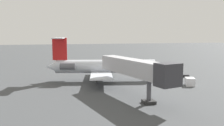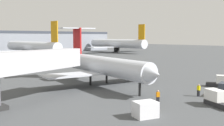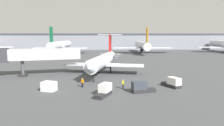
# 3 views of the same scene
# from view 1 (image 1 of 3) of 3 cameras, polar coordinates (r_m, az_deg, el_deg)

# --- Properties ---
(ground_plane) EXTENTS (400.00, 400.00, 0.10)m
(ground_plane) POSITION_cam_1_polar(r_m,az_deg,el_deg) (55.91, -3.16, -3.88)
(ground_plane) COLOR #424447
(regional_jet) EXTENTS (20.61, 26.52, 9.83)m
(regional_jet) POSITION_cam_1_polar(r_m,az_deg,el_deg) (52.55, -2.37, -0.75)
(regional_jet) COLOR silver
(regional_jet) RESTS_ON ground_plane
(jet_bridge) EXTENTS (18.77, 7.26, 6.70)m
(jet_bridge) POSITION_cam_1_polar(r_m,az_deg,el_deg) (37.80, 6.43, -1.42)
(jet_bridge) COLOR #ADADB2
(jet_bridge) RESTS_ON ground_plane
(ground_crew_marshaller) EXTENTS (0.48, 0.43, 1.69)m
(ground_crew_marshaller) POSITION_cam_1_polar(r_m,az_deg,el_deg) (54.22, 13.26, -3.43)
(ground_crew_marshaller) COLOR black
(ground_crew_marshaller) RESTS_ON ground_plane
(ground_crew_loader) EXTENTS (0.35, 0.45, 1.69)m
(ground_crew_loader) POSITION_cam_1_polar(r_m,az_deg,el_deg) (61.37, 11.21, -2.17)
(ground_crew_loader) COLOR black
(ground_crew_loader) RESTS_ON ground_plane
(baggage_tug_lead) EXTENTS (3.01, 4.21, 1.90)m
(baggage_tug_lead) POSITION_cam_1_polar(r_m,az_deg,el_deg) (60.39, 16.13, -2.48)
(baggage_tug_lead) COLOR #262628
(baggage_tug_lead) RESTS_ON ground_plane
(baggage_tug_trailing) EXTENTS (4.20, 2.20, 1.90)m
(baggage_tug_trailing) POSITION_cam_1_polar(r_m,az_deg,el_deg) (64.98, 12.12, -1.70)
(baggage_tug_trailing) COLOR #262628
(baggage_tug_trailing) RESTS_ON ground_plane
(baggage_tug_spare) EXTENTS (2.94, 4.22, 1.90)m
(baggage_tug_spare) POSITION_cam_1_polar(r_m,az_deg,el_deg) (69.41, 7.28, -1.04)
(baggage_tug_spare) COLOR #262628
(baggage_tug_spare) RESTS_ON ground_plane
(cargo_container_uld) EXTENTS (2.75, 2.43, 1.63)m
(cargo_container_uld) POSITION_cam_1_polar(r_m,az_deg,el_deg) (50.80, 18.60, -4.36)
(cargo_container_uld) COLOR silver
(cargo_container_uld) RESTS_ON ground_plane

